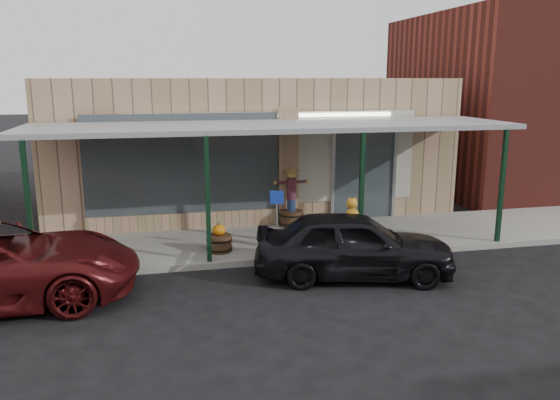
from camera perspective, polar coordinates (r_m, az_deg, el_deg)
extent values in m
plane|color=black|center=(10.93, 3.27, -10.08)|extent=(120.00, 120.00, 0.00)
cube|color=gray|center=(14.20, -0.61, -4.31)|extent=(40.00, 3.20, 0.15)
cube|color=tan|center=(18.23, -3.57, 5.97)|extent=(12.00, 6.00, 4.20)
cube|color=#3F474C|center=(14.94, -10.08, 3.54)|extent=(5.20, 0.06, 2.80)
cube|color=#3F474C|center=(16.18, 8.70, 2.84)|extent=(1.80, 0.06, 2.80)
cube|color=tan|center=(15.40, 0.80, 3.25)|extent=(0.55, 0.30, 3.40)
cube|color=tan|center=(15.31, -9.86, -2.17)|extent=(5.20, 0.30, 0.50)
cube|color=#B1AA9C|center=(15.28, -1.82, 4.31)|extent=(9.00, 0.02, 2.60)
cube|color=white|center=(15.12, -1.83, 8.79)|extent=(7.50, 0.03, 0.10)
cube|color=gray|center=(13.63, -0.64, 7.74)|extent=(12.00, 3.00, 0.12)
cube|color=black|center=(12.46, -24.77, -0.90)|extent=(0.10, 0.10, 2.95)
cube|color=black|center=(12.18, -7.56, -0.11)|extent=(0.10, 0.10, 2.95)
cube|color=black|center=(12.97, 8.50, 0.64)|extent=(0.10, 0.10, 2.95)
cube|color=black|center=(14.67, 22.15, 1.24)|extent=(0.10, 0.10, 2.95)
cylinder|color=#4E361F|center=(15.33, 1.18, -1.90)|extent=(0.84, 0.84, 0.43)
cylinder|color=navy|center=(15.24, 1.18, -0.52)|extent=(0.31, 0.31, 0.32)
cylinder|color=maroon|center=(15.14, 1.19, 1.17)|extent=(0.33, 0.33, 0.59)
sphere|color=gold|center=(15.06, 1.20, 2.70)|extent=(0.24, 0.24, 0.24)
cone|color=gold|center=(15.04, 1.20, 3.22)|extent=(0.39, 0.39, 0.15)
cylinder|color=#4E361F|center=(13.17, -6.35, -4.51)|extent=(0.77, 0.77, 0.40)
ellipsoid|color=orange|center=(13.08, -6.39, -3.14)|extent=(0.32, 0.32, 0.26)
cylinder|color=#4C471E|center=(13.04, -6.40, -2.51)|extent=(0.04, 0.04, 0.06)
cylinder|color=gray|center=(12.84, -0.34, -3.01)|extent=(0.04, 0.04, 1.20)
cube|color=blue|center=(12.66, -0.34, 0.28)|extent=(0.30, 0.13, 0.31)
imported|color=black|center=(11.83, 7.69, -4.66)|extent=(4.50, 2.57, 1.44)
ellipsoid|color=orange|center=(12.62, 7.55, -1.82)|extent=(0.35, 0.29, 0.45)
sphere|color=orange|center=(12.59, 7.52, -0.39)|extent=(0.25, 0.25, 0.25)
cylinder|color=#17681E|center=(12.58, 7.57, -1.03)|extent=(0.17, 0.17, 0.02)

